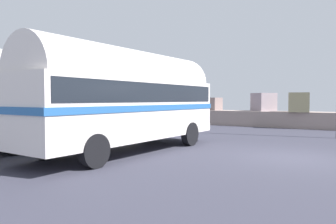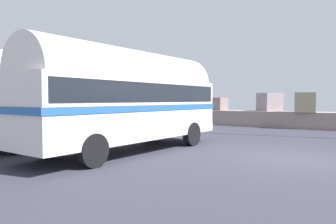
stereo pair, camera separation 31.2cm
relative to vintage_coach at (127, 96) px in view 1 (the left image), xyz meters
The scene contains 4 objects.
ground 6.01m from the vintage_coach, 18.50° to the left, with size 32.00×26.00×0.02m.
breakwater 14.70m from the vintage_coach, 68.05° to the left, with size 31.36×2.50×2.38m.
vintage_coach is the anchor object (origin of this frame).
second_coach 4.09m from the vintage_coach, behind, with size 3.08×8.75×3.70m.
Camera 1 is at (1.83, -10.83, 1.91)m, focal length 33.94 mm.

